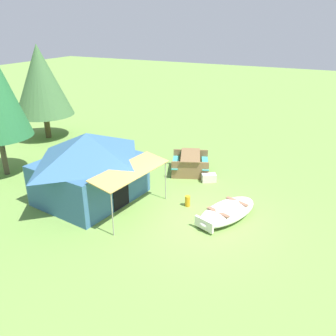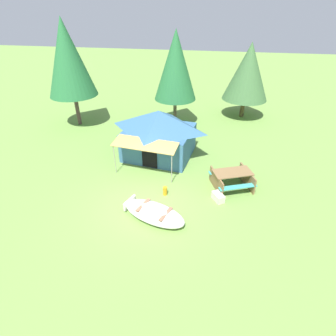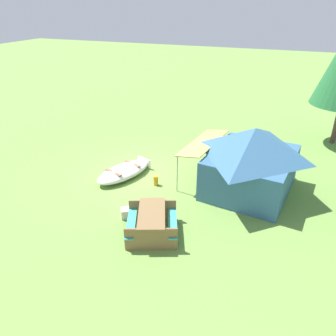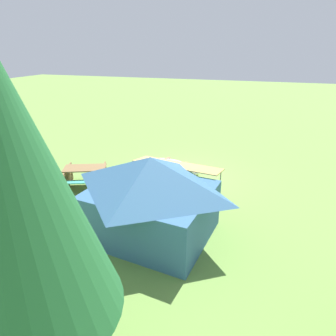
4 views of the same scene
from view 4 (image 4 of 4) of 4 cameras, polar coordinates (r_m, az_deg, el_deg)
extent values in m
plane|color=olive|center=(12.49, 2.19, -2.04)|extent=(80.00, 80.00, 0.00)
ellipsoid|color=silver|center=(13.18, 0.92, 0.36)|extent=(2.70, 1.86, 0.44)
ellipsoid|color=#4E4C49|center=(13.17, 0.92, 0.50)|extent=(2.47, 1.67, 0.16)
cube|color=#895E46|center=(13.40, -0.77, 1.56)|extent=(0.41, 0.82, 0.04)
cube|color=#895E46|center=(12.84, 2.69, 0.60)|extent=(0.41, 0.82, 0.04)
cube|color=silver|center=(12.57, 5.06, -0.75)|extent=(0.31, 0.68, 0.33)
cube|color=#35628B|center=(8.66, -3.16, -8.40)|extent=(3.59, 3.16, 1.46)
pyramid|color=#35628B|center=(8.11, -3.34, -1.05)|extent=(3.88, 3.41, 0.95)
cube|color=black|center=(9.81, 0.72, -5.23)|extent=(0.76, 0.13, 1.17)
cube|color=tan|center=(9.82, 1.88, 0.57)|extent=(3.04, 1.31, 0.18)
cylinder|color=gray|center=(11.03, -3.89, -1.55)|extent=(0.04, 0.04, 1.39)
cylinder|color=gray|center=(10.10, 9.91, -4.22)|extent=(0.04, 0.04, 1.39)
cube|color=olive|center=(12.03, -15.75, 0.01)|extent=(1.79, 1.33, 0.04)
cube|color=teal|center=(11.61, -16.13, -2.61)|extent=(1.59, 0.85, 0.04)
cube|color=teal|center=(12.71, -15.11, -0.30)|extent=(1.59, 0.85, 0.04)
cube|color=olive|center=(12.34, -18.78, -1.74)|extent=(0.62, 1.39, 0.73)
cube|color=olive|center=(12.06, -12.28, -1.59)|extent=(0.62, 1.39, 0.73)
cube|color=beige|center=(12.80, -11.02, -1.08)|extent=(0.57, 0.64, 0.31)
cylinder|color=orange|center=(11.97, -1.70, -2.18)|extent=(0.24, 0.24, 0.37)
cone|color=#266936|center=(4.06, -28.77, -2.52)|extent=(2.61, 2.61, 4.01)
camera|label=1|loc=(15.55, 43.74, 19.43)|focal=37.34mm
camera|label=2|loc=(19.65, 2.22, 27.23)|focal=28.12mm
camera|label=3|loc=(14.81, -52.30, 18.73)|focal=35.03mm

